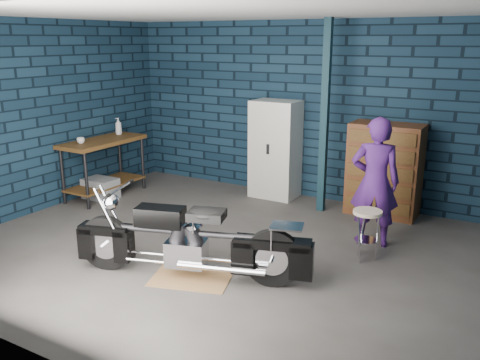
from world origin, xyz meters
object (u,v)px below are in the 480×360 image
(workbench, at_px, (105,168))
(motorcycle, at_px, (191,235))
(tool_chest, at_px, (384,170))
(shop_stool, at_px, (366,235))
(storage_bin, at_px, (101,188))
(person, at_px, (375,182))
(locker, at_px, (275,149))

(workbench, bearing_deg, motorcycle, -30.49)
(tool_chest, xyz_separation_m, shop_stool, (0.26, -1.65, -0.36))
(motorcycle, height_order, tool_chest, tool_chest)
(workbench, xyz_separation_m, storage_bin, (0.02, -0.14, -0.30))
(workbench, height_order, motorcycle, motorcycle)
(workbench, xyz_separation_m, tool_chest, (4.04, 1.32, 0.20))
(person, distance_m, tool_chest, 1.19)
(workbench, distance_m, storage_bin, 0.33)
(shop_stool, bearing_deg, storage_bin, 177.36)
(storage_bin, xyz_separation_m, tool_chest, (4.02, 1.46, 0.49))
(motorcycle, xyz_separation_m, locker, (-0.52, 3.00, 0.29))
(storage_bin, bearing_deg, person, 3.98)
(person, relative_size, shop_stool, 2.67)
(workbench, height_order, storage_bin, workbench)
(workbench, distance_m, motorcycle, 3.31)
(shop_stool, bearing_deg, workbench, 175.57)
(motorcycle, relative_size, storage_bin, 4.22)
(locker, bearing_deg, tool_chest, 0.00)
(workbench, bearing_deg, shop_stool, -4.43)
(storage_bin, relative_size, tool_chest, 0.39)
(workbench, xyz_separation_m, locker, (2.34, 1.32, 0.30))
(storage_bin, xyz_separation_m, locker, (2.32, 1.46, 0.60))
(person, distance_m, storage_bin, 4.26)
(person, height_order, shop_stool, person)
(tool_chest, bearing_deg, person, -81.04)
(person, xyz_separation_m, locker, (-1.89, 1.16, -0.02))
(motorcycle, bearing_deg, person, 35.88)
(workbench, bearing_deg, storage_bin, -81.58)
(storage_bin, relative_size, shop_stool, 0.86)
(person, xyz_separation_m, shop_stool, (0.07, -0.49, -0.49))
(workbench, xyz_separation_m, motorcycle, (2.85, -1.68, 0.02))
(workbench, bearing_deg, locker, 29.48)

